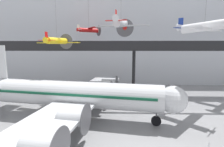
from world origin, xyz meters
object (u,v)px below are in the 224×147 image
at_px(suspended_plane_yellow_lowwing, 57,41).
at_px(suspended_plane_silver_racer, 121,23).
at_px(suspended_plane_white_twin, 204,27).
at_px(suspended_plane_red_highwing, 89,30).
at_px(airliner_silver_main, 72,94).

bearing_deg(suspended_plane_yellow_lowwing, suspended_plane_silver_racer, -60.04).
height_order(suspended_plane_silver_racer, suspended_plane_yellow_lowwing, suspended_plane_silver_racer).
xyz_separation_m(suspended_plane_white_twin, suspended_plane_silver_racer, (-11.92, 6.13, 1.31)).
bearing_deg(suspended_plane_white_twin, suspended_plane_yellow_lowwing, -145.55).
distance_m(suspended_plane_red_highwing, suspended_plane_silver_racer, 11.33).
bearing_deg(suspended_plane_red_highwing, airliner_silver_main, -122.25).
xyz_separation_m(airliner_silver_main, suspended_plane_white_twin, (18.91, 2.33, 9.57)).
relative_size(suspended_plane_red_highwing, suspended_plane_yellow_lowwing, 0.73).
height_order(airliner_silver_main, suspended_plane_white_twin, suspended_plane_white_twin).
relative_size(suspended_plane_white_twin, suspended_plane_red_highwing, 1.21).
relative_size(suspended_plane_white_twin, suspended_plane_silver_racer, 0.94).
relative_size(airliner_silver_main, suspended_plane_red_highwing, 4.61).
distance_m(suspended_plane_silver_racer, suspended_plane_yellow_lowwing, 11.59).
xyz_separation_m(suspended_plane_red_highwing, suspended_plane_silver_racer, (7.25, -8.71, 0.29)).
distance_m(suspended_plane_white_twin, suspended_plane_yellow_lowwing, 22.91).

